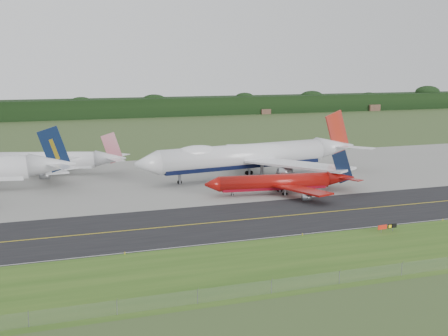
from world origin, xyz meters
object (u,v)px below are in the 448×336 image
jet_ba_747 (251,156)px  taxiway_sign (387,227)px  jet_red_737 (282,182)px  jet_star_tail (46,161)px

jet_ba_747 → taxiway_sign: size_ratio=16.33×
jet_ba_747 → jet_red_737: bearing=-93.3°
jet_star_tail → taxiway_sign: jet_star_tail is taller
jet_red_737 → taxiway_sign: size_ratio=8.85×
jet_red_737 → jet_star_tail: jet_star_tail is taller
jet_ba_747 → taxiway_sign: (2.59, -68.75, -5.59)m
jet_star_tail → jet_ba_747: bearing=-24.0°
jet_ba_747 → jet_star_tail: bearing=156.0°
jet_red_737 → jet_ba_747: bearing=86.7°
jet_ba_747 → jet_red_737: 26.00m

